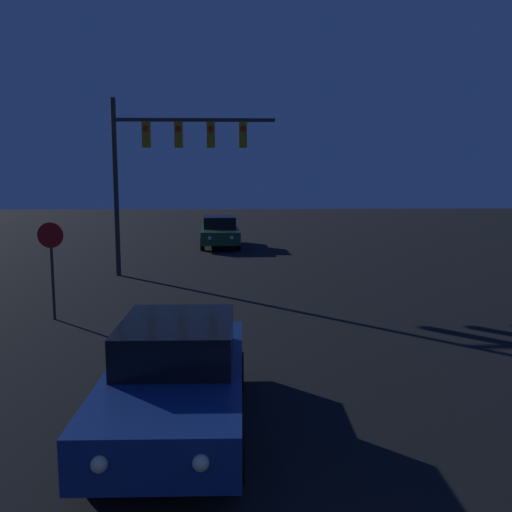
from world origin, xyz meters
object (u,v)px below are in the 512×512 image
Objects in this scene: car_far at (220,232)px; car_near at (177,375)px; stop_sign at (51,253)px; traffic_signal_mast at (166,152)px.

car_near is at bearing 87.04° from car_far.
car_near is 0.99× the size of car_far.
car_far is (0.05, 21.07, 0.00)m from car_near.
stop_sign reaches higher than car_near.
stop_sign is (-3.73, 6.32, 0.92)m from car_near.
car_near is at bearing -59.42° from stop_sign.
stop_sign is (-3.79, -14.75, 0.92)m from car_far.
car_far is 0.77× the size of traffic_signal_mast.
car_near is 1.95× the size of stop_sign.
car_far is at bearing 75.61° from stop_sign.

